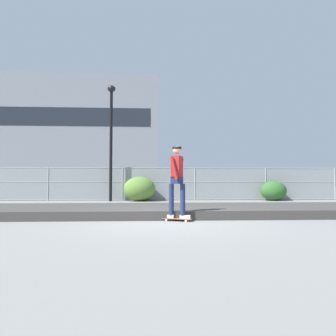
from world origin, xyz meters
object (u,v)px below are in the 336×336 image
at_px(skateboard, 177,219).
at_px(street_lamp, 111,128).
at_px(parked_car_near, 122,185).
at_px(shrub_center, 274,191).
at_px(skater, 177,177).
at_px(shrub_left, 139,189).
at_px(parked_car_mid, 222,185).

xyz_separation_m(skateboard, street_lamp, (-2.84, 8.85, 3.90)).
bearing_deg(skateboard, parked_car_near, 101.47).
bearing_deg(shrub_center, skater, -124.57).
bearing_deg(street_lamp, shrub_center, -0.08).
relative_size(parked_car_near, shrub_center, 3.19).
xyz_separation_m(skater, shrub_center, (6.09, 8.83, -0.60)).
bearing_deg(parked_car_near, shrub_left, -71.77).
bearing_deg(shrub_center, shrub_left, -179.43).
bearing_deg(skater, street_lamp, 107.82).
distance_m(street_lamp, shrub_left, 3.65).
xyz_separation_m(skater, street_lamp, (-2.84, 8.85, 2.81)).
relative_size(street_lamp, parked_car_mid, 1.40).
relative_size(skater, parked_car_mid, 0.42).
xyz_separation_m(street_lamp, shrub_center, (8.93, -0.01, -3.41)).
xyz_separation_m(skateboard, parked_car_near, (-2.56, 12.61, 0.78)).
bearing_deg(skater, parked_car_mid, 72.04).
height_order(street_lamp, parked_car_mid, street_lamp).
xyz_separation_m(skateboard, shrub_center, (6.09, 8.83, 0.49)).
height_order(parked_car_mid, shrub_left, parked_car_mid).
relative_size(skateboard, parked_car_near, 0.18).
height_order(skateboard, street_lamp, street_lamp).
height_order(parked_car_mid, shrub_center, parked_car_mid).
relative_size(skater, parked_car_near, 0.41).
xyz_separation_m(parked_car_near, shrub_left, (1.27, -3.85, -0.18)).
height_order(shrub_left, shrub_center, shrub_left).
distance_m(parked_car_near, shrub_left, 4.06).
xyz_separation_m(street_lamp, parked_car_mid, (6.84, 3.49, -3.12)).
height_order(skateboard, skater, skater).
height_order(street_lamp, shrub_left, street_lamp).
distance_m(parked_car_mid, shrub_center, 4.09).
relative_size(skater, shrub_center, 1.32).
bearing_deg(skater, shrub_center, 55.43).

